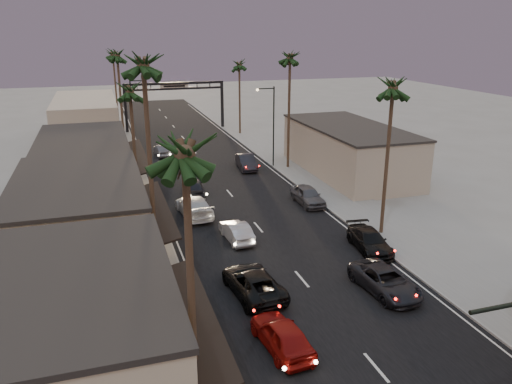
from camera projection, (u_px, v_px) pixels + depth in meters
ground at (222, 184)px, 50.29m from camera, size 200.00×200.00×0.00m
road at (211, 172)px, 54.83m from camera, size 14.00×120.00×0.02m
sidewalk_left at (119, 162)px, 58.45m from camera, size 5.00×92.00×0.12m
sidewalk_right at (272, 151)px, 63.86m from camera, size 5.00×92.00×0.12m
storefront_near at (74, 342)px, 20.35m from camera, size 8.00×12.00×5.50m
storefront_mid at (81, 222)px, 33.04m from camera, size 8.00×14.00×5.50m
storefront_far at (84, 166)px, 47.63m from camera, size 8.00×16.00×5.00m
storefront_dist at (86, 120)px, 68.33m from camera, size 8.00×20.00×6.00m
building_right at (349, 151)px, 53.50m from camera, size 8.00×18.00×5.00m
arch at (175, 94)px, 75.77m from camera, size 15.20×0.40×7.27m
streetlight_right at (271, 120)px, 55.14m from camera, size 2.13×0.30×9.00m
streetlight_left at (134, 109)px, 62.99m from camera, size 2.13×0.30×9.00m
palm_la at (184, 142)px, 16.18m from camera, size 3.20×3.20×13.20m
palm_lb at (143, 59)px, 27.36m from camera, size 3.20×3.20×15.20m
palm_lc at (129, 86)px, 40.96m from camera, size 3.20×3.20×12.20m
palm_ld at (117, 52)px, 57.58m from camera, size 3.20×3.20×14.20m
palm_ra at (394, 82)px, 34.67m from camera, size 3.20×3.20×13.20m
palm_rb at (290, 54)px, 52.50m from camera, size 3.20×3.20×14.20m
palm_rc at (239, 62)px, 71.24m from camera, size 3.20×3.20×12.20m
palm_far at (113, 52)px, 78.82m from camera, size 3.20×3.20×13.20m
oncoming_red at (282, 335)px, 24.25m from camera, size 2.31×4.74×1.56m
oncoming_pickup at (253, 282)px, 29.30m from camera, size 3.01×5.69×1.52m
oncoming_silver at (236, 231)px, 36.81m from camera, size 1.79×4.40×1.42m
oncoming_white at (194, 206)px, 41.68m from camera, size 2.68×5.82×1.65m
oncoming_dgrey at (194, 187)px, 46.96m from camera, size 2.34×4.78×1.57m
oncoming_grey_far at (162, 150)px, 61.36m from camera, size 1.75×4.38×1.42m
curbside_near at (385, 281)px, 29.55m from camera, size 2.82×5.37×1.44m
curbside_black at (370, 241)px, 35.13m from camera, size 2.53×5.15×1.44m
curbside_grey at (308, 195)px, 44.43m from camera, size 1.93×4.75×1.62m
curbside_far at (246, 162)px, 55.59m from camera, size 2.15×5.05×1.62m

